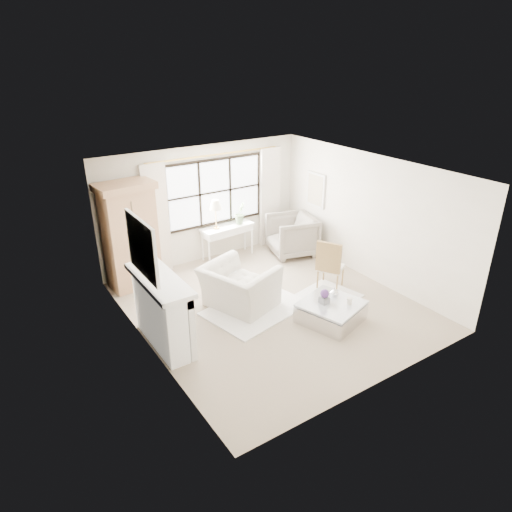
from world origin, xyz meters
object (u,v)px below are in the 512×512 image
at_px(club_armchair, 239,287).
at_px(armoire, 130,235).
at_px(console_table, 228,242).
at_px(coffee_table, 331,312).

bearing_deg(club_armchair, armoire, 15.56).
xyz_separation_m(armoire, club_armchair, (1.38, -2.00, -0.72)).
bearing_deg(armoire, club_armchair, -60.61).
height_order(armoire, console_table, armoire).
bearing_deg(club_armchair, coffee_table, -159.55).
distance_m(armoire, console_table, 2.49).
height_order(armoire, coffee_table, armoire).
bearing_deg(console_table, armoire, 179.05).
relative_size(console_table, club_armchair, 1.02).
height_order(club_armchair, coffee_table, club_armchair).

